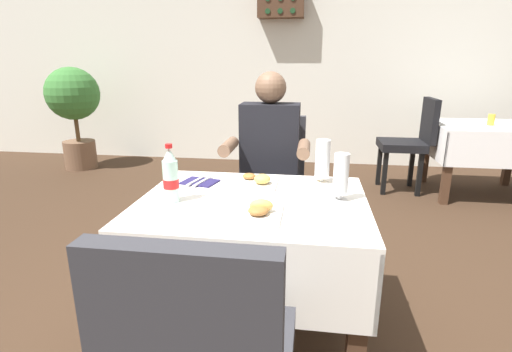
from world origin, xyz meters
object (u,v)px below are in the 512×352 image
main_dining_table (253,235)px  potted_plant_corner (74,104)px  seated_diner_far (269,163)px  cola_bottle_primary (171,177)px  plate_near_camera (255,211)px  napkin_cutlery_set (200,182)px  chair_far_diner_seat (271,182)px  background_chair_left (411,139)px  plate_far_diner (256,181)px  beer_glass_left (341,177)px  background_dining_table (484,142)px  beer_glass_middle (323,160)px  background_table_tumbler (491,120)px

main_dining_table → potted_plant_corner: size_ratio=0.80×
seated_diner_far → cola_bottle_primary: bearing=-114.0°
plate_near_camera → napkin_cutlery_set: 0.52m
chair_far_diner_seat → cola_bottle_primary: 0.99m
plate_near_camera → background_chair_left: 2.95m
chair_far_diner_seat → napkin_cutlery_set: size_ratio=4.94×
plate_far_diner → chair_far_diner_seat: bearing=88.1°
plate_near_camera → beer_glass_left: (0.34, 0.23, 0.09)m
chair_far_diner_seat → background_dining_table: chair_far_diner_seat is taller
chair_far_diner_seat → seated_diner_far: seated_diner_far is taller
seated_diner_far → main_dining_table: bearing=-89.5°
beer_glass_left → napkin_cutlery_set: size_ratio=1.08×
plate_near_camera → beer_glass_left: 0.42m
background_chair_left → plate_far_diner: bearing=-119.6°
background_dining_table → main_dining_table: bearing=-128.4°
chair_far_diner_seat → plate_near_camera: chair_far_diner_seat is taller
beer_glass_middle → background_dining_table: size_ratio=0.22×
napkin_cutlery_set → background_table_tumbler: (2.28, 2.22, 0.05)m
seated_diner_far → beer_glass_middle: (0.31, -0.40, 0.13)m
chair_far_diner_seat → beer_glass_middle: 0.66m
cola_bottle_primary → background_table_tumbler: size_ratio=2.34×
chair_far_diner_seat → beer_glass_left: (0.38, -0.76, 0.28)m
main_dining_table → background_table_tumbler: size_ratio=9.19×
background_chair_left → potted_plant_corner: 3.98m
beer_glass_left → background_dining_table: (1.59, 2.44, -0.28)m
main_dining_table → beer_glass_middle: 0.52m
chair_far_diner_seat → main_dining_table: bearing=-90.0°
plate_near_camera → seated_diner_far: bearing=92.9°
beer_glass_middle → background_chair_left: size_ratio=0.23×
beer_glass_left → potted_plant_corner: bearing=137.5°
seated_diner_far → background_chair_left: seated_diner_far is taller
chair_far_diner_seat → potted_plant_corner: 3.39m
beer_glass_left → napkin_cutlery_set: (-0.69, 0.17, -0.11)m
napkin_cutlery_set → potted_plant_corner: potted_plant_corner is taller
plate_far_diner → background_dining_table: (1.99, 2.26, -0.19)m
chair_far_diner_seat → napkin_cutlery_set: (-0.31, -0.60, 0.17)m
chair_far_diner_seat → napkin_cutlery_set: 0.69m
background_table_tumbler → plate_near_camera: bearing=-126.5°
plate_near_camera → napkin_cutlery_set: size_ratio=1.21×
seated_diner_far → plate_far_diner: seated_diner_far is taller
cola_bottle_primary → background_table_tumbler: 3.42m
napkin_cutlery_set → beer_glass_middle: bearing=8.5°
plate_far_diner → background_table_tumbler: bearing=47.9°
plate_far_diner → napkin_cutlery_set: bearing=-177.3°
chair_far_diner_seat → seated_diner_far: bearing=-93.1°
beer_glass_left → cola_bottle_primary: (-0.73, -0.12, 0.00)m
napkin_cutlery_set → background_dining_table: bearing=45.0°
chair_far_diner_seat → beer_glass_left: bearing=-63.3°
plate_far_diner → beer_glass_middle: bearing=13.4°
cola_bottle_primary → napkin_cutlery_set: 0.31m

